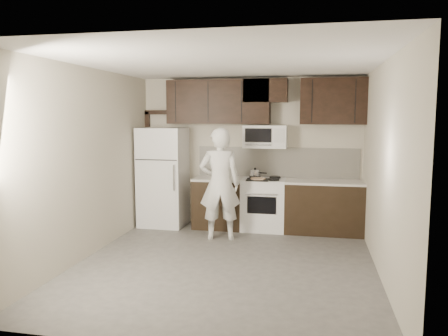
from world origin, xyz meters
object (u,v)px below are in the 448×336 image
(stove, at_px, (264,204))
(refrigerator, at_px, (163,177))
(person, at_px, (220,184))
(microwave, at_px, (265,137))

(stove, distance_m, refrigerator, 1.90)
(stove, relative_size, person, 0.51)
(person, bearing_deg, microwave, -138.20)
(refrigerator, height_order, person, person)
(refrigerator, relative_size, person, 0.98)
(stove, height_order, microwave, microwave)
(microwave, height_order, refrigerator, microwave)
(microwave, bearing_deg, stove, -89.90)
(microwave, bearing_deg, person, -126.87)
(stove, bearing_deg, person, -131.04)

